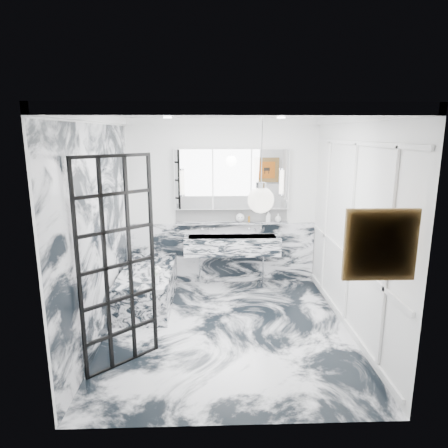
{
  "coord_description": "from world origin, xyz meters",
  "views": [
    {
      "loc": [
        -0.21,
        -4.89,
        2.57
      ],
      "look_at": [
        -0.02,
        0.5,
        1.34
      ],
      "focal_mm": 32.0,
      "sensor_mm": 36.0,
      "label": 1
    }
  ],
  "objects_px": {
    "trough_sink": "(232,245)",
    "mirror_cabinet": "(232,179)",
    "crittall_door": "(118,266)",
    "bathtub": "(148,286)"
  },
  "relations": [
    {
      "from": "crittall_door",
      "to": "mirror_cabinet",
      "type": "height_order",
      "value": "crittall_door"
    },
    {
      "from": "trough_sink",
      "to": "bathtub",
      "type": "xyz_separation_m",
      "value": [
        -1.33,
        -0.66,
        -0.45
      ]
    },
    {
      "from": "trough_sink",
      "to": "mirror_cabinet",
      "type": "bearing_deg",
      "value": 90.0
    },
    {
      "from": "bathtub",
      "to": "mirror_cabinet",
      "type": "bearing_deg",
      "value": 32.06
    },
    {
      "from": "mirror_cabinet",
      "to": "bathtub",
      "type": "height_order",
      "value": "mirror_cabinet"
    },
    {
      "from": "mirror_cabinet",
      "to": "bathtub",
      "type": "bearing_deg",
      "value": -147.94
    },
    {
      "from": "bathtub",
      "to": "crittall_door",
      "type": "bearing_deg",
      "value": -91.28
    },
    {
      "from": "crittall_door",
      "to": "bathtub",
      "type": "bearing_deg",
      "value": 46.93
    },
    {
      "from": "crittall_door",
      "to": "bathtub",
      "type": "xyz_separation_m",
      "value": [
        0.04,
        1.65,
        -0.9
      ]
    },
    {
      "from": "trough_sink",
      "to": "crittall_door",
      "type": "bearing_deg",
      "value": -120.5
    }
  ]
}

